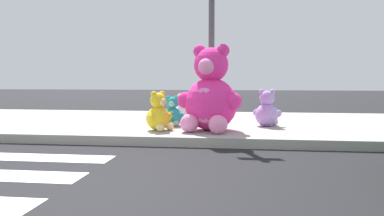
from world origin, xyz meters
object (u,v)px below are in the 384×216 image
object	(u,v)px
plush_yellow	(159,115)
sign_pole	(212,34)
plush_teal	(172,114)
plush_white	(182,111)
plush_pink_large	(210,96)
plush_lavender	(267,111)

from	to	relation	value
plush_yellow	sign_pole	bearing A→B (deg)	38.47
plush_teal	plush_white	bearing A→B (deg)	82.60
plush_pink_large	plush_white	xyz separation A→B (m)	(-0.67, 1.21, -0.35)
plush_lavender	sign_pole	bearing A→B (deg)	-172.87
plush_yellow	plush_teal	xyz separation A→B (m)	(0.12, 0.65, -0.04)
sign_pole	plush_lavender	bearing A→B (deg)	7.13
plush_pink_large	plush_white	size ratio (longest dim) A/B	2.53
plush_pink_large	plush_lavender	size ratio (longest dim) A/B	2.12
plush_white	plush_teal	world-z (taller)	plush_white
plush_white	plush_yellow	bearing A→B (deg)	-98.79
sign_pole	plush_yellow	size ratio (longest dim) A/B	4.76
sign_pole	plush_white	bearing A→B (deg)	136.06
sign_pole	plush_yellow	world-z (taller)	sign_pole
plush_yellow	plush_white	size ratio (longest dim) A/B	1.16
plush_pink_large	plush_lavender	xyz separation A→B (m)	(1.00, 0.72, -0.31)
plush_lavender	plush_teal	xyz separation A→B (m)	(-1.76, -0.15, -0.05)
plush_yellow	plush_teal	size ratio (longest dim) A/B	1.19
plush_white	plush_lavender	world-z (taller)	plush_lavender
plush_white	plush_teal	xyz separation A→B (m)	(-0.08, -0.64, -0.01)
plush_lavender	plush_teal	size ratio (longest dim) A/B	1.23
plush_white	plush_lavender	xyz separation A→B (m)	(1.67, -0.49, 0.05)
plush_pink_large	plush_white	bearing A→B (deg)	118.91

